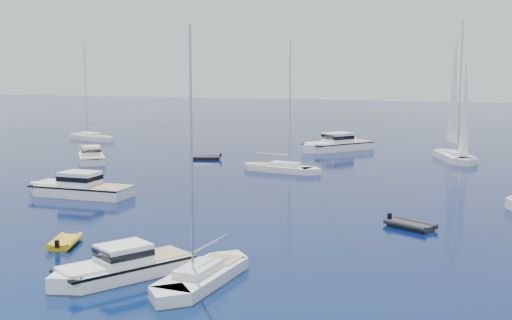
# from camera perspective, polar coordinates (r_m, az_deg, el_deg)

# --- Properties ---
(ground) EXTENTS (400.00, 400.00, 0.00)m
(ground) POSITION_cam_1_polar(r_m,az_deg,el_deg) (38.07, -10.47, -8.79)
(ground) COLOR #07214B
(ground) RESTS_ON ground
(motor_cruiser_near) EXTENTS (6.37, 8.72, 2.24)m
(motor_cruiser_near) POSITION_cam_1_polar(r_m,az_deg,el_deg) (35.86, -11.50, -9.86)
(motor_cruiser_near) COLOR white
(motor_cruiser_near) RESTS_ON ground
(motor_cruiser_centre) EXTENTS (10.43, 3.54, 2.71)m
(motor_cruiser_centre) POSITION_cam_1_polar(r_m,az_deg,el_deg) (59.02, -15.02, -3.00)
(motor_cruiser_centre) COLOR white
(motor_cruiser_centre) RESTS_ON ground
(motor_cruiser_far_l) EXTENTS (7.80, 8.84, 2.38)m
(motor_cruiser_far_l) POSITION_cam_1_polar(r_m,az_deg,el_deg) (80.57, -13.99, -0.13)
(motor_cruiser_far_l) COLOR silver
(motor_cruiser_far_l) RESTS_ON ground
(motor_cruiser_distant) EXTENTS (9.61, 11.55, 3.05)m
(motor_cruiser_distant) POSITION_cam_1_polar(r_m,az_deg,el_deg) (89.50, 6.91, 0.82)
(motor_cruiser_distant) COLOR white
(motor_cruiser_distant) RESTS_ON ground
(motor_cruiser_horizon) EXTENTS (3.44, 8.59, 2.19)m
(motor_cruiser_horizon) POSITION_cam_1_polar(r_m,az_deg,el_deg) (96.20, 7.76, 1.29)
(motor_cruiser_horizon) COLOR silver
(motor_cruiser_horizon) RESTS_ON ground
(sailboat_fore) EXTENTS (2.73, 9.19, 13.38)m
(sailboat_fore) POSITION_cam_1_polar(r_m,az_deg,el_deg) (34.50, -4.68, -10.43)
(sailboat_fore) COLOR silver
(sailboat_fore) RESTS_ON ground
(sailboat_centre) EXTENTS (9.98, 4.07, 14.25)m
(sailboat_centre) POSITION_cam_1_polar(r_m,az_deg,el_deg) (70.50, 2.20, -1.01)
(sailboat_centre) COLOR silver
(sailboat_centre) RESTS_ON ground
(sailboat_sails_r) EXTENTS (7.09, 11.82, 16.96)m
(sailboat_sails_r) POSITION_cam_1_polar(r_m,az_deg,el_deg) (82.78, 16.67, -0.02)
(sailboat_sails_r) COLOR silver
(sailboat_sails_r) RESTS_ON ground
(sailboat_far_l) EXTENTS (11.12, 6.47, 15.91)m
(sailboat_far_l) POSITION_cam_1_polar(r_m,az_deg,el_deg) (105.60, -13.97, 1.70)
(sailboat_far_l) COLOR white
(sailboat_far_l) RESTS_ON ground
(tender_yellow) EXTENTS (2.80, 3.60, 0.95)m
(tender_yellow) POSITION_cam_1_polar(r_m,az_deg,el_deg) (42.92, -16.09, -7.06)
(tender_yellow) COLOR gold
(tender_yellow) RESTS_ON ground
(tender_grey_near) EXTENTS (4.07, 3.43, 0.95)m
(tender_grey_near) POSITION_cam_1_polar(r_m,az_deg,el_deg) (46.82, 13.12, -5.72)
(tender_grey_near) COLOR black
(tender_grey_near) RESTS_ON ground
(tender_grey_far) EXTENTS (4.26, 3.34, 0.95)m
(tender_grey_far) POSITION_cam_1_polar(r_m,az_deg,el_deg) (80.38, -4.38, 0.06)
(tender_grey_far) COLOR black
(tender_grey_far) RESTS_ON ground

